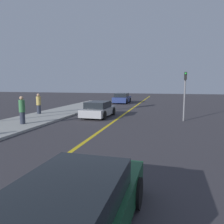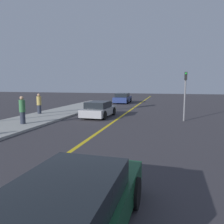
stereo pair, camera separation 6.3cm
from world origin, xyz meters
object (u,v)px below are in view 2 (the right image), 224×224
car_far_distant (123,98)px  traffic_light (185,91)px  pedestrian_mid_group (22,110)px  pedestrian_far_standing (39,104)px  car_near_right_lane (71,212)px  car_ahead_center (99,109)px

car_far_distant → traffic_light: 15.34m
pedestrian_mid_group → pedestrian_far_standing: (-1.67, 4.46, -0.03)m
car_far_distant → pedestrian_far_standing: pedestrian_far_standing is taller
car_near_right_lane → car_far_distant: bearing=101.1°
car_near_right_lane → pedestrian_far_standing: 16.23m
car_far_distant → traffic_light: size_ratio=1.28×
pedestrian_mid_group → car_ahead_center: bearing=53.5°
car_near_right_lane → pedestrian_mid_group: bearing=131.5°
car_near_right_lane → pedestrian_mid_group: pedestrian_mid_group is taller
car_ahead_center → pedestrian_far_standing: pedestrian_far_standing is taller
traffic_light → pedestrian_mid_group: bearing=-156.1°
car_near_right_lane → traffic_light: (2.65, 13.42, 1.59)m
pedestrian_mid_group → traffic_light: bearing=23.9°
pedestrian_far_standing → pedestrian_mid_group: bearing=-69.5°
car_far_distant → pedestrian_mid_group: pedestrian_mid_group is taller
pedestrian_far_standing → traffic_light: traffic_light is taller
pedestrian_mid_group → traffic_light: traffic_light is taller
car_far_distant → pedestrian_mid_group: 18.11m
traffic_light → car_ahead_center: bearing=177.2°
car_far_distant → traffic_light: traffic_light is taller
car_ahead_center → traffic_light: (6.61, -0.32, 1.58)m
car_far_distant → pedestrian_far_standing: size_ratio=2.61×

